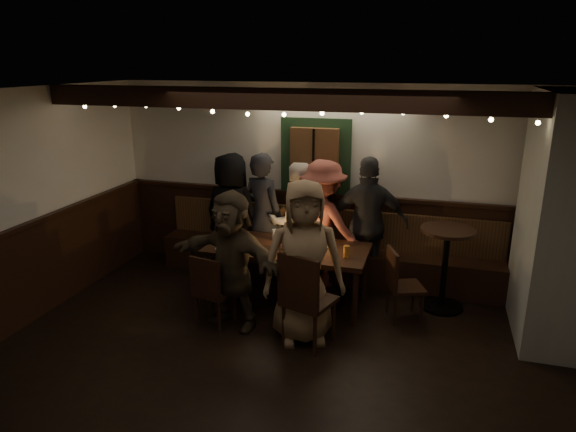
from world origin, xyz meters
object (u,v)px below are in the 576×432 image
(person_c, at_px, (297,222))
(person_d, at_px, (323,224))
(chair_near_right, at_px, (304,295))
(person_g, at_px, (304,262))
(chair_end, at_px, (399,280))
(person_b, at_px, (263,216))
(person_a, at_px, (231,214))
(person_e, at_px, (368,224))
(high_top, at_px, (446,258))
(person_f, at_px, (232,260))
(chair_near_left, at_px, (211,287))
(dining_table, at_px, (283,251))

(person_c, relative_size, person_d, 0.96)
(chair_near_right, relative_size, person_g, 0.60)
(chair_near_right, xyz_separation_m, chair_end, (0.89, 0.89, -0.11))
(chair_end, height_order, person_d, person_d)
(person_b, height_order, person_g, person_g)
(person_a, bearing_deg, person_e, -171.63)
(high_top, bearing_deg, person_g, -141.04)
(chair_end, xyz_separation_m, person_f, (-1.77, -0.64, 0.30))
(chair_near_right, distance_m, person_g, 0.34)
(person_d, bearing_deg, chair_near_left, 77.29)
(person_f, bearing_deg, person_b, 110.91)
(high_top, bearing_deg, person_c, 170.42)
(person_c, relative_size, person_f, 1.04)
(chair_near_left, height_order, chair_end, chair_near_left)
(chair_near_left, distance_m, person_g, 1.12)
(chair_near_left, relative_size, person_f, 0.54)
(person_d, relative_size, person_g, 0.96)
(person_c, bearing_deg, person_g, 83.06)
(high_top, distance_m, person_e, 1.05)
(dining_table, relative_size, person_f, 1.30)
(chair_end, bearing_deg, person_f, -160.12)
(high_top, height_order, person_g, person_g)
(person_a, relative_size, person_c, 1.05)
(person_a, height_order, person_d, person_a)
(chair_near_right, relative_size, person_e, 0.60)
(chair_end, bearing_deg, person_b, 158.47)
(chair_end, bearing_deg, dining_table, 177.91)
(chair_near_right, bearing_deg, person_f, 164.13)
(person_a, height_order, person_e, person_e)
(person_b, distance_m, person_c, 0.47)
(person_f, bearing_deg, chair_near_right, 0.69)
(person_a, height_order, person_b, person_b)
(dining_table, bearing_deg, person_b, 125.20)
(person_e, bearing_deg, chair_near_left, 34.50)
(chair_near_left, xyz_separation_m, person_g, (1.04, 0.05, 0.40))
(person_g, bearing_deg, chair_near_left, 161.29)
(person_e, bearing_deg, dining_table, 26.90)
(chair_near_right, height_order, person_f, person_f)
(chair_near_left, height_order, person_g, person_g)
(dining_table, distance_m, chair_near_right, 1.07)
(chair_near_left, height_order, person_b, person_b)
(person_b, bearing_deg, person_d, -162.92)
(chair_near_left, bearing_deg, person_d, 57.00)
(person_b, height_order, person_e, person_e)
(chair_near_left, bearing_deg, person_g, 2.58)
(chair_near_left, bearing_deg, chair_end, 21.22)
(dining_table, bearing_deg, chair_end, -2.09)
(chair_near_right, xyz_separation_m, person_b, (-0.99, 1.63, 0.28))
(person_a, relative_size, person_d, 1.01)
(person_c, distance_m, person_d, 0.38)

